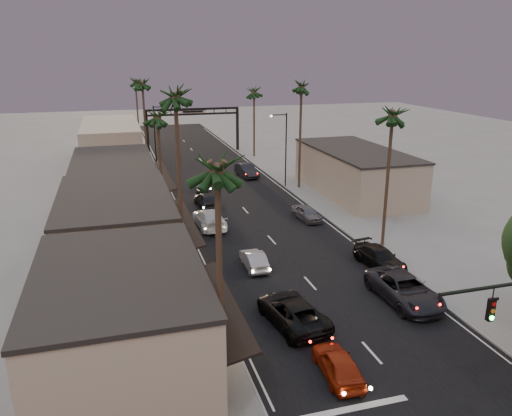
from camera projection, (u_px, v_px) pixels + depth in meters
ground at (238, 202)px, 54.87m from camera, size 200.00×200.00×0.00m
road at (228, 191)px, 59.46m from camera, size 14.00×120.00×0.02m
sidewalk_left at (143, 182)px, 63.36m from camera, size 5.00×92.00×0.12m
sidewalk_right at (284, 173)px, 68.37m from camera, size 5.00×92.00×0.12m
storefront_near at (122, 324)px, 24.93m from camera, size 8.00×12.00×5.50m
storefront_mid at (117, 232)px, 37.77m from camera, size 8.00×14.00×5.50m
storefront_far at (114, 184)px, 52.53m from camera, size 8.00×16.00×5.00m
storefront_dist at (111, 143)px, 73.49m from camera, size 8.00×20.00×6.00m
building_right at (355, 172)px, 57.82m from camera, size 8.00×18.00×5.00m
arch at (193, 119)px, 80.76m from camera, size 15.20×0.40×7.27m
streetlight_right at (284, 144)px, 59.70m from camera, size 2.13×0.30×9.00m
streetlight_left at (157, 133)px, 67.98m from camera, size 2.13×0.30×9.00m
palm_la at (217, 160)px, 20.75m from camera, size 3.20×3.20×13.20m
palm_lb at (175, 91)px, 32.11m from camera, size 3.20×3.20×15.20m
palm_lc at (157, 113)px, 45.82m from camera, size 3.20×3.20×12.20m
palm_ld at (142, 81)px, 62.68m from camera, size 3.20×3.20×14.20m
palm_ra at (393, 110)px, 39.06m from camera, size 3.20×3.20×13.20m
palm_rb at (302, 83)px, 57.12m from camera, size 3.20×3.20×14.20m
palm_rc at (254, 89)px, 76.06m from camera, size 3.20×3.20×12.20m
palm_far at (135, 80)px, 84.16m from camera, size 3.20×3.20×13.20m
oncoming_red at (338, 364)px, 25.18m from camera, size 1.94×4.26×1.42m
oncoming_pickup at (292, 311)px, 30.07m from camera, size 3.50×6.24×1.65m
oncoming_silver at (254, 259)px, 38.02m from camera, size 1.49×4.09×1.34m
oncoming_white at (209, 218)px, 46.88m from camera, size 2.72×6.05×1.72m
oncoming_dgrey at (207, 200)px, 52.97m from camera, size 2.27×4.96×1.65m
oncoming_grey_far at (202, 184)px, 59.77m from camera, size 1.88×4.29×1.37m
curbside_near at (404, 289)px, 32.76m from camera, size 3.10×6.44×1.77m
curbside_black at (380, 258)px, 38.18m from camera, size 2.73×5.38×1.50m
curbside_grey at (307, 213)px, 48.93m from camera, size 2.20×4.30×1.40m
curbside_far at (246, 170)px, 66.15m from camera, size 2.28×5.31×1.70m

